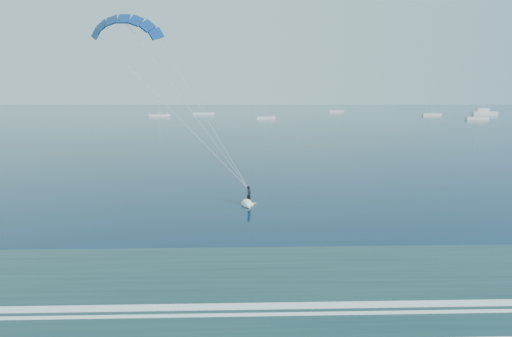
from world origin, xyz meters
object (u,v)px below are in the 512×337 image
Objects in this scene: sailboat_0 at (159,115)px; sailboat_5 at (477,118)px; kitesurfer_rig at (187,105)px; sailboat_2 at (266,118)px; motor_yacht at (484,113)px; sailboat_4 at (432,114)px; sailboat_3 at (336,111)px; sailboat_1 at (203,113)px.

sailboat_5 is (141.78, -30.80, -0.00)m from sailboat_0.
kitesurfer_rig is at bearing -79.05° from sailboat_0.
sailboat_2 is at bearing 176.41° from sailboat_5.
sailboat_4 reaches higher than motor_yacht.
sailboat_3 is 0.89× the size of sailboat_5.
sailboat_0 reaches higher than sailboat_5.
sailboat_5 reaches higher than motor_yacht.
sailboat_2 is (31.02, -44.72, -0.02)m from sailboat_1.
kitesurfer_rig is 231.32m from motor_yacht.
sailboat_0 is at bearing 153.71° from sailboat_2.
sailboat_0 is 1.03× the size of sailboat_5.
sailboat_2 is 0.84× the size of sailboat_5.
kitesurfer_rig reaches higher than sailboat_0.
sailboat_1 is 1.34× the size of sailboat_2.
sailboat_0 is (-166.32, -9.49, -0.70)m from motor_yacht.
motor_yacht is 1.13× the size of sailboat_3.
kitesurfer_rig reaches higher than motor_yacht.
kitesurfer_rig is 1.48× the size of sailboat_0.
motor_yacht is 79.03m from sailboat_3.
sailboat_0 is 0.91× the size of sailboat_1.
sailboat_3 is (61.69, 227.55, -9.42)m from kitesurfer_rig.
sailboat_3 is (45.86, 71.92, 0.00)m from sailboat_2.
sailboat_2 is 91.16m from sailboat_5.
sailboat_1 is 1.13× the size of sailboat_4.
motor_yacht is 166.59m from sailboat_0.
sailboat_1 is at bearing 44.78° from sailboat_0.
sailboat_3 is at bearing 25.85° from sailboat_0.
sailboat_4 is at bearing 1.95° from sailboat_0.
sailboat_4 is at bearing -170.73° from motor_yacht.
kitesurfer_rig reaches higher than sailboat_1.
sailboat_3 is 89.78m from sailboat_5.
sailboat_2 is at bearing 84.19° from kitesurfer_rig.
sailboat_1 is at bearing -160.52° from sailboat_3.
kitesurfer_rig is at bearing -125.47° from sailboat_5.
sailboat_1 is 1.13× the size of sailboat_5.
sailboat_2 is (50.80, -25.09, -0.01)m from sailboat_0.
sailboat_4 reaches higher than sailboat_2.
sailboat_2 is at bearing -26.29° from sailboat_0.
sailboat_2 is 0.95× the size of sailboat_3.
sailboat_2 is (-115.52, -34.58, -0.71)m from motor_yacht.
sailboat_4 is (85.95, 29.75, 0.01)m from sailboat_2.
sailboat_1 is at bearing 176.04° from motor_yacht.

